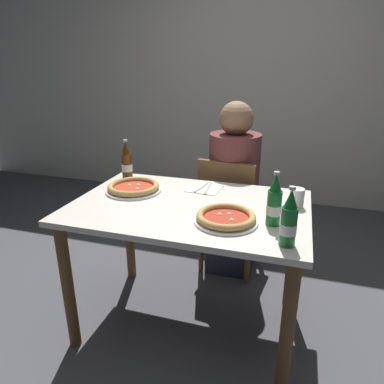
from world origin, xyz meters
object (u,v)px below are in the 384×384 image
object	(u,v)px
diner_seated	(233,194)
beer_bottle_left	(274,203)
pizza_marinara_far	(226,218)
napkin_with_cutlery	(205,188)
beer_bottle_right	(127,163)
paper_cup	(297,198)
pizza_margherita_near	(134,188)
dining_table_main	(189,224)
beer_bottle_center	(289,221)
chair_behind_table	(230,210)

from	to	relation	value
diner_seated	beer_bottle_left	size ratio (longest dim) A/B	4.89
diner_seated	beer_bottle_left	distance (m)	0.88
pizza_marinara_far	napkin_with_cutlery	world-z (taller)	pizza_marinara_far
beer_bottle_right	paper_cup	size ratio (longest dim) A/B	2.60
pizza_margherita_near	napkin_with_cutlery	xyz separation A→B (m)	(0.38, 0.15, -0.02)
beer_bottle_right	dining_table_main	bearing A→B (deg)	-30.61
pizza_margherita_near	beer_bottle_center	bearing A→B (deg)	-24.24
dining_table_main	beer_bottle_center	xyz separation A→B (m)	(0.50, -0.29, 0.22)
dining_table_main	napkin_with_cutlery	size ratio (longest dim) A/B	6.20
pizza_margherita_near	chair_behind_table	bearing A→B (deg)	48.03
beer_bottle_right	napkin_with_cutlery	xyz separation A→B (m)	(0.51, -0.04, -0.10)
napkin_with_cutlery	paper_cup	xyz separation A→B (m)	(0.51, -0.12, 0.04)
chair_behind_table	paper_cup	xyz separation A→B (m)	(0.42, -0.48, 0.32)
beer_bottle_right	napkin_with_cutlery	bearing A→B (deg)	-4.87
chair_behind_table	pizza_margherita_near	size ratio (longest dim) A/B	2.70
pizza_margherita_near	diner_seated	bearing A→B (deg)	50.10
napkin_with_cutlery	chair_behind_table	bearing A→B (deg)	76.65
pizza_margherita_near	beer_bottle_right	world-z (taller)	beer_bottle_right
chair_behind_table	diner_seated	xyz separation A→B (m)	(0.01, 0.05, 0.10)
pizza_marinara_far	beer_bottle_right	size ratio (longest dim) A/B	1.19
dining_table_main	pizza_marinara_far	distance (m)	0.30
beer_bottle_left	beer_bottle_right	xyz separation A→B (m)	(-0.93, 0.41, 0.00)
pizza_marinara_far	diner_seated	bearing A→B (deg)	98.02
pizza_marinara_far	beer_bottle_right	bearing A→B (deg)	148.22
pizza_marinara_far	paper_cup	bearing A→B (deg)	43.65
diner_seated	beer_bottle_right	xyz separation A→B (m)	(-0.61, -0.36, 0.27)
chair_behind_table	pizza_margherita_near	distance (m)	0.75
chair_behind_table	diner_seated	size ratio (longest dim) A/B	0.70
pizza_marinara_far	napkin_with_cutlery	distance (m)	0.46
beer_bottle_left	napkin_with_cutlery	size ratio (longest dim) A/B	1.28
beer_bottle_right	pizza_marinara_far	bearing A→B (deg)	-31.78
pizza_margherita_near	beer_bottle_center	size ratio (longest dim) A/B	1.27
beer_bottle_left	napkin_with_cutlery	distance (m)	0.56
beer_bottle_right	napkin_with_cutlery	size ratio (longest dim) A/B	1.28
diner_seated	beer_bottle_center	distance (m)	1.06
pizza_margherita_near	dining_table_main	bearing A→B (deg)	-15.06
beer_bottle_right	napkin_with_cutlery	distance (m)	0.53
diner_seated	napkin_with_cutlery	bearing A→B (deg)	-103.00
pizza_margherita_near	beer_bottle_left	distance (m)	0.82
dining_table_main	beer_bottle_right	world-z (taller)	beer_bottle_right
pizza_margherita_near	napkin_with_cutlery	bearing A→B (deg)	22.27
chair_behind_table	pizza_marinara_far	xyz separation A→B (m)	(0.12, -0.76, 0.29)
paper_cup	chair_behind_table	bearing A→B (deg)	131.69
dining_table_main	pizza_marinara_far	xyz separation A→B (m)	(0.22, -0.15, 0.14)
diner_seated	pizza_margherita_near	size ratio (longest dim) A/B	3.84
beer_bottle_left	chair_behind_table	bearing A→B (deg)	114.43
beer_bottle_center	napkin_with_cutlery	size ratio (longest dim) A/B	1.28
chair_behind_table	paper_cup	size ratio (longest dim) A/B	8.95
diner_seated	pizza_marinara_far	world-z (taller)	diner_seated
pizza_marinara_far	pizza_margherita_near	bearing A→B (deg)	156.87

